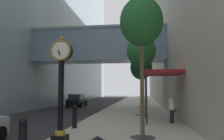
% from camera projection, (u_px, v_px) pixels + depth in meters
% --- Properties ---
extents(ground_plane, '(110.00, 110.00, 0.00)m').
position_uv_depth(ground_plane, '(109.00, 107.00, 28.87)').
color(ground_plane, '#262628').
rests_on(ground_plane, ground).
extents(sidewalk_right, '(6.63, 80.00, 0.14)m').
position_uv_depth(sidewalk_right, '(136.00, 105.00, 31.43)').
color(sidewalk_right, '#ADA593').
rests_on(sidewalk_right, ground).
extents(street_clock, '(0.84, 0.55, 4.19)m').
position_uv_depth(street_clock, '(61.00, 84.00, 8.92)').
color(street_clock, black).
rests_on(street_clock, sidewalk_right).
extents(bollard_second, '(0.27, 0.27, 1.23)m').
position_uv_depth(bollard_second, '(23.00, 137.00, 7.01)').
color(bollard_second, black).
rests_on(bollard_second, sidewalk_right).
extents(bollard_fourth, '(0.27, 0.27, 1.23)m').
position_uv_depth(bollard_fourth, '(75.00, 116.00, 12.50)').
color(bollard_fourth, black).
rests_on(bollard_fourth, sidewalk_right).
extents(street_tree_near, '(1.96, 1.96, 6.32)m').
position_uv_depth(street_tree_near, '(141.00, 23.00, 10.41)').
color(street_tree_near, '#333335').
rests_on(street_tree_near, sidewalk_right).
extents(street_tree_mid_near, '(2.42, 2.42, 6.73)m').
position_uv_depth(street_tree_mid_near, '(141.00, 51.00, 19.13)').
color(street_tree_mid_near, '#333335').
rests_on(street_tree_mid_near, sidewalk_right).
extents(street_tree_mid_far, '(2.66, 2.66, 6.34)m').
position_uv_depth(street_tree_mid_far, '(141.00, 67.00, 27.79)').
color(street_tree_mid_far, '#333335').
rests_on(street_tree_mid_far, sidewalk_right).
extents(pedestrian_walking, '(0.51, 0.43, 1.77)m').
position_uv_depth(pedestrian_walking, '(172.00, 108.00, 14.33)').
color(pedestrian_walking, '#23232D').
rests_on(pedestrian_walking, sidewalk_right).
extents(storefront_awning, '(2.40, 3.60, 3.30)m').
position_uv_depth(storefront_awning, '(162.00, 74.00, 15.40)').
color(storefront_awning, maroon).
rests_on(storefront_awning, sidewalk_right).
extents(car_black_mid, '(1.97, 4.46, 1.66)m').
position_uv_depth(car_black_mid, '(77.00, 101.00, 30.14)').
color(car_black_mid, black).
rests_on(car_black_mid, ground).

